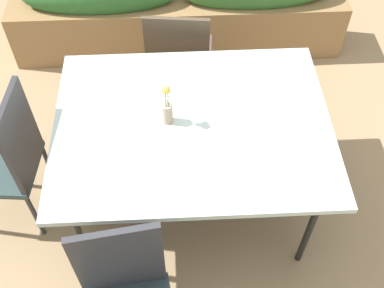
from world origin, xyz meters
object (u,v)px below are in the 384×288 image
object	(u,v)px
dining_table	(192,128)
chair_far_side	(179,55)
planter_box	(180,12)
chair_end_left	(11,157)
flower_vase	(167,107)

from	to	relation	value
dining_table	chair_far_side	bearing A→B (deg)	93.12
chair_far_side	planter_box	world-z (taller)	chair_far_side
chair_end_left	planter_box	xyz separation A→B (m)	(1.01, 1.53, -0.17)
chair_end_left	chair_far_side	bearing A→B (deg)	-43.17
dining_table	chair_end_left	size ratio (longest dim) A/B	1.49
dining_table	chair_far_side	distance (m)	0.89
chair_far_side	flower_vase	bearing A→B (deg)	-89.19
flower_vase	dining_table	bearing A→B (deg)	-8.38
dining_table	planter_box	bearing A→B (deg)	90.76
chair_end_left	flower_vase	world-z (taller)	flower_vase
chair_far_side	chair_end_left	xyz separation A→B (m)	(-0.98, -0.87, 0.04)
dining_table	planter_box	distance (m)	1.57
chair_far_side	planter_box	distance (m)	0.68
chair_end_left	flower_vase	distance (m)	0.96
chair_end_left	planter_box	size ratio (longest dim) A/B	0.37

